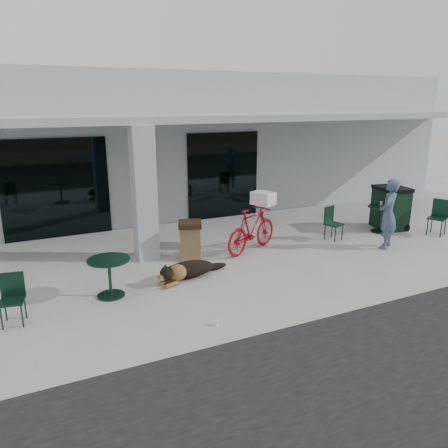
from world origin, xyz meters
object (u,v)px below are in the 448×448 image
dog (189,268)px  wheeled_bin (390,208)px  cafe_chair_far_b (437,218)px  cafe_chair_far_a (334,224)px  cafe_chair_near (12,300)px  bicycle (252,230)px  trash_receptacle (190,240)px  cafe_table_near (110,278)px  cafe_table_far (381,219)px  person (388,214)px

dog → wheeled_bin: size_ratio=1.04×
cafe_chair_far_b → cafe_chair_far_a: bearing=-129.7°
cafe_chair_near → bicycle: bearing=26.8°
trash_receptacle → wheeled_bin: bearing=-0.9°
cafe_chair_far_a → trash_receptacle: bearing=159.3°
cafe_table_near → cafe_table_far: cafe_table_near is taller
bicycle → cafe_chair_far_b: size_ratio=1.88×
cafe_chair_far_a → person: 1.41m
dog → cafe_chair_near: (-3.38, -0.59, 0.22)m
cafe_table_near → cafe_chair_far_a: cafe_chair_far_a is taller
cafe_chair_far_a → person: size_ratio=0.50×
cafe_chair_near → cafe_chair_far_a: (7.87, 1.39, 0.02)m
dog → person: bearing=-25.0°
cafe_chair_near → trash_receptacle: bearing=34.7°
bicycle → wheeled_bin: bearing=-113.3°
dog → trash_receptacle: size_ratio=1.42×
dog → wheeled_bin: 6.79m
person → dog: bearing=-35.9°
person → trash_receptacle: (-4.80, 1.40, -0.43)m
cafe_table_far → cafe_chair_far_a: cafe_chair_far_a is taller
bicycle → person: 3.47m
cafe_chair_near → wheeled_bin: wheeled_bin is taller
bicycle → cafe_table_near: (-3.73, -1.14, -0.18)m
bicycle → cafe_chair_far_a: 2.45m
cafe_chair_far_b → wheeled_bin: wheeled_bin is taller
cafe_chair_near → cafe_table_near: bearing=24.3°
trash_receptacle → cafe_chair_near: bearing=-156.2°
bicycle → cafe_table_far: (4.15, -0.15, -0.18)m
cafe_chair_near → person: size_ratio=0.48×
dog → person: (5.26, -0.30, 0.68)m
cafe_table_near → trash_receptacle: trash_receptacle is taller
cafe_chair_near → cafe_chair_far_a: 7.99m
cafe_table_near → cafe_chair_far_b: size_ratio=0.82×
trash_receptacle → wheeled_bin: wheeled_bin is taller
bicycle → cafe_table_far: size_ratio=2.31×
dog → trash_receptacle: (0.46, 1.10, 0.24)m
trash_receptacle → wheeled_bin: 6.25m
dog → cafe_table_near: size_ratio=1.60×
dog → cafe_chair_far_a: 4.57m
cafe_chair_near → cafe_chair_far_a: bearing=21.0°
cafe_table_near → cafe_chair_far_b: bearing=0.8°
cafe_table_far → wheeled_bin: wheeled_bin is taller
dog → cafe_chair_far_b: cafe_chair_far_b is taller
cafe_chair_far_b → bicycle: bearing=-123.8°
trash_receptacle → wheeled_bin: (6.24, -0.10, 0.16)m
cafe_table_near → person: (6.95, -0.11, 0.51)m
cafe_chair_far_a → dog: bearing=173.7°
cafe_chair_far_a → cafe_chair_far_b: 3.03m
cafe_chair_far_a → wheeled_bin: wheeled_bin is taller
trash_receptacle → cafe_chair_far_a: bearing=-4.3°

